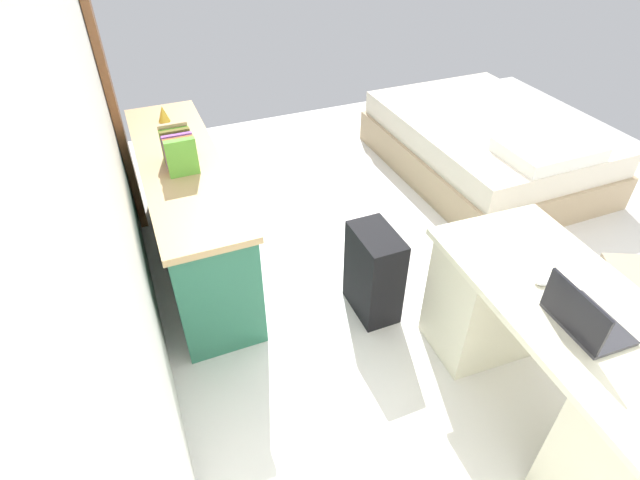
{
  "coord_description": "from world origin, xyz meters",
  "views": [
    {
      "loc": [
        -2.06,
        1.85,
        2.23
      ],
      "look_at": [
        -0.14,
        1.06,
        0.6
      ],
      "focal_mm": 28.0,
      "sensor_mm": 36.0,
      "label": 1
    }
  ],
  "objects": [
    {
      "name": "book_row",
      "position": [
        0.63,
        1.62,
        0.87
      ],
      "size": [
        0.28,
        0.17,
        0.22
      ],
      "color": "#5CA837",
      "rests_on": "credenza"
    },
    {
      "name": "bed",
      "position": [
        0.95,
        -0.91,
        0.24
      ],
      "size": [
        1.91,
        1.41,
        0.58
      ],
      "color": "tan",
      "rests_on": "ground_plane"
    },
    {
      "name": "desk",
      "position": [
        -1.13,
        0.29,
        0.38
      ],
      "size": [
        1.47,
        0.73,
        0.72
      ],
      "color": "beige",
      "rests_on": "ground_plane"
    },
    {
      "name": "ground_plane",
      "position": [
        0.0,
        0.0,
        0.0
      ],
      "size": [
        5.43,
        5.43,
        0.0
      ],
      "primitive_type": "plane",
      "color": "silver"
    },
    {
      "name": "laptop",
      "position": [
        -1.2,
        0.37,
        0.77
      ],
      "size": [
        0.32,
        0.24,
        0.21
      ],
      "color": "#333338",
      "rests_on": "desk"
    },
    {
      "name": "door_wooden",
      "position": [
        1.66,
        1.92,
        1.02
      ],
      "size": [
        0.88,
        0.05,
        2.04
      ],
      "primitive_type": "cube",
      "color": "brown",
      "rests_on": "ground_plane"
    },
    {
      "name": "figurine_small",
      "position": [
        1.29,
        1.62,
        0.82
      ],
      "size": [
        0.08,
        0.08,
        0.11
      ],
      "primitive_type": "cone",
      "color": "gold",
      "rests_on": "credenza"
    },
    {
      "name": "computer_mouse",
      "position": [
        -0.94,
        0.32,
        0.74
      ],
      "size": [
        0.06,
        0.1,
        0.03
      ],
      "primitive_type": "ellipsoid",
      "rotation": [
        0.0,
        0.0,
        -0.05
      ],
      "color": "white",
      "rests_on": "desk"
    },
    {
      "name": "suitcase_black",
      "position": [
        -0.17,
        0.73,
        0.28
      ],
      "size": [
        0.36,
        0.22,
        0.57
      ],
      "primitive_type": "cube",
      "rotation": [
        0.0,
        0.0,
        -0.0
      ],
      "color": "black",
      "rests_on": "ground_plane"
    },
    {
      "name": "credenza",
      "position": [
        0.69,
        1.62,
        0.38
      ],
      "size": [
        1.8,
        0.48,
        0.77
      ],
      "color": "#28664C",
      "rests_on": "ground_plane"
    },
    {
      "name": "wall_back",
      "position": [
        0.0,
        2.0,
        1.39
      ],
      "size": [
        4.43,
        0.1,
        2.79
      ],
      "primitive_type": "cube",
      "color": "silver",
      "rests_on": "ground_plane"
    }
  ]
}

